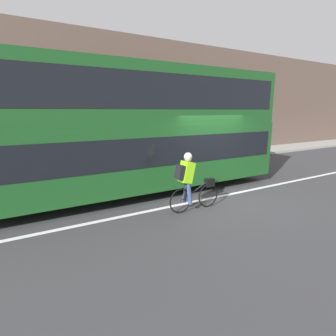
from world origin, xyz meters
The scene contains 6 objects.
ground_plane centered at (0.00, 0.00, 0.00)m, with size 80.00×80.00×0.00m, color #38383A.
road_center_line centered at (0.00, 0.01, 0.00)m, with size 50.00×0.14×0.01m, color silver.
sidewalk_curb centered at (0.00, 5.80, 0.06)m, with size 60.00×2.20×0.13m.
building_facade centered at (0.00, 7.05, 3.16)m, with size 60.00×0.30×6.32m.
bus centered at (-2.12, 1.72, 2.19)m, with size 9.68×2.53×3.94m.
cyclist_on_bike centered at (-1.56, -0.52, 0.86)m, with size 1.58×0.32×1.59m.
Camera 1 is at (-5.36, -5.99, 2.63)m, focal length 28.00 mm.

